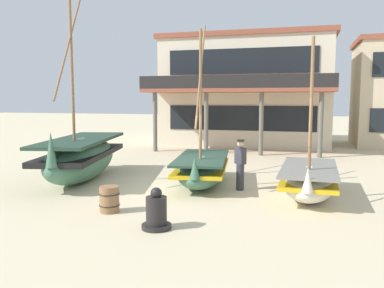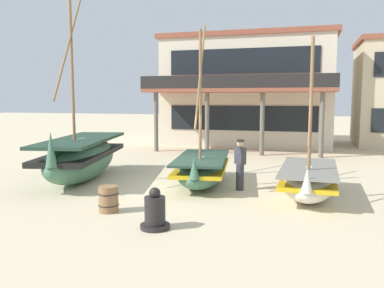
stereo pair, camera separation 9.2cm
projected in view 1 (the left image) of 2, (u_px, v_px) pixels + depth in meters
ground_plane at (184, 188)px, 13.34m from camera, size 120.00×120.00×0.00m
fishing_boat_near_left at (309, 180)px, 12.12m from camera, size 1.75×4.07×4.79m
fishing_boat_centre_large at (81, 157)px, 14.58m from camera, size 3.03×5.86×7.43m
fishing_boat_far_right at (202, 169)px, 13.78m from camera, size 2.23×4.34×5.62m
fisherman_by_hull at (240, 165)px, 12.98m from camera, size 0.42×0.40×1.68m
capstan_winch at (156, 213)px, 9.15m from camera, size 0.70×0.70×0.98m
wooden_barrel at (109, 199)px, 10.49m from camera, size 0.56×0.56×0.70m
harbor_building_main at (248, 91)px, 26.48m from camera, size 10.99×9.48×7.06m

